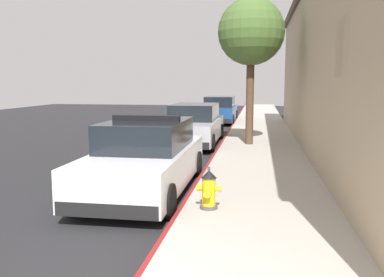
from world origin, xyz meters
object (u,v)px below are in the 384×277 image
Objects in this scene: parked_car_dark_far at (220,110)px; fire_hydrant at (209,189)px; police_cruiser at (146,158)px; parked_car_silver_ahead at (194,125)px; street_tree at (251,33)px.

parked_car_dark_far reaches higher than fire_hydrant.
police_cruiser reaches higher than parked_car_silver_ahead.
police_cruiser is 2.18m from fire_hydrant.
fire_hydrant is at bearing -43.71° from police_cruiser.
street_tree reaches higher than police_cruiser.
police_cruiser is 7.63m from street_tree.
fire_hydrant is 0.15× the size of street_tree.
parked_car_dark_far is 6.37× the size of fire_hydrant.
parked_car_dark_far is 17.47m from fire_hydrant.
parked_car_dark_far is 0.93× the size of street_tree.
parked_car_silver_ahead and parked_car_dark_far have the same top height.
street_tree reaches higher than parked_car_dark_far.
fire_hydrant is 8.80m from street_tree.
street_tree is (1.98, -9.41, 3.39)m from parked_car_dark_far.
police_cruiser is 1.00× the size of parked_car_silver_ahead.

